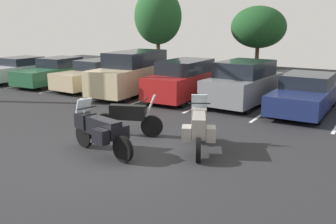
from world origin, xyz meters
name	(u,v)px	position (x,y,z in m)	size (l,w,h in m)	color
ground	(117,155)	(0.00, 0.00, -0.05)	(44.00, 44.00, 0.10)	#262628
motorcycle_touring	(100,130)	(-0.37, -0.21, 0.65)	(2.32, 1.01, 1.39)	black
motorcycle_second	(128,118)	(-0.68, 1.45, 0.57)	(2.06, 0.91, 1.32)	black
motorcycle_third	(199,127)	(1.75, 1.34, 0.66)	(1.23, 2.02, 1.44)	black
parking_stripes	(182,99)	(-1.98, 7.23, 0.00)	(24.04, 4.79, 0.01)	silver
car_silver	(20,69)	(-12.62, 6.97, 0.68)	(1.97, 4.66, 1.39)	#B7B7BC
car_green	(56,72)	(-9.95, 7.20, 0.69)	(1.96, 4.81, 1.46)	#235638
car_tan	(97,75)	(-7.07, 7.31, 0.71)	(2.10, 4.82, 1.48)	tan
car_champagne	(132,73)	(-4.62, 7.02, 1.00)	(2.15, 4.97, 2.02)	#C1B289
car_red	(184,80)	(-1.92, 7.21, 0.86)	(1.80, 4.35, 1.74)	maroon
car_grey	(244,83)	(0.76, 7.53, 0.89)	(2.25, 4.39, 1.82)	slate
car_navy	(305,94)	(3.25, 7.56, 0.69)	(1.90, 4.83, 1.43)	navy
tree_far_left	(259,27)	(-2.87, 20.49, 2.99)	(4.06, 4.06, 4.53)	#4C3823
tree_center	(158,17)	(-9.60, 17.24, 3.75)	(3.56, 3.56, 5.83)	#4C3823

